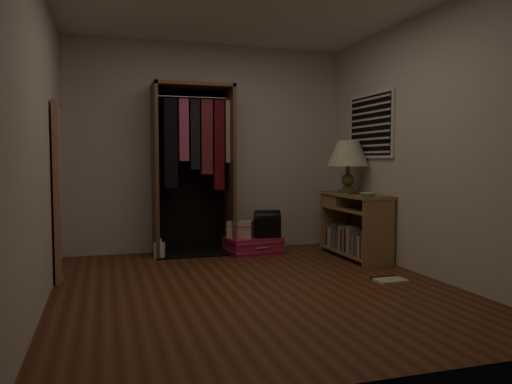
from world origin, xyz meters
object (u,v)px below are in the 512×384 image
(pink_suitcase, at_px, (253,245))
(white_jug, at_px, (159,250))
(floor_mirror, at_px, (60,190))
(table_lamp, at_px, (348,155))
(black_bag, at_px, (267,223))
(train_case, at_px, (240,229))
(console_bookshelf, at_px, (353,224))
(open_wardrobe, at_px, (195,154))

(pink_suitcase, relative_size, white_jug, 3.07)
(floor_mirror, xyz_separation_m, table_lamp, (3.24, 0.20, 0.36))
(pink_suitcase, distance_m, black_bag, 0.32)
(pink_suitcase, distance_m, table_lamp, 1.60)
(black_bag, bearing_deg, table_lamp, -14.55)
(black_bag, bearing_deg, train_case, 178.06)
(pink_suitcase, distance_m, train_case, 0.26)
(floor_mirror, height_order, pink_suitcase, floor_mirror)
(console_bookshelf, relative_size, pink_suitcase, 1.56)
(floor_mirror, distance_m, black_bag, 2.44)
(console_bookshelf, bearing_deg, table_lamp, 88.07)
(table_lamp, bearing_deg, open_wardrobe, 162.16)
(pink_suitcase, xyz_separation_m, black_bag, (0.17, -0.05, 0.27))
(table_lamp, bearing_deg, black_bag, 158.87)
(open_wardrobe, distance_m, train_case, 1.06)
(train_case, distance_m, white_jug, 1.00)
(pink_suitcase, bearing_deg, console_bookshelf, -35.98)
(console_bookshelf, distance_m, open_wardrobe, 2.08)
(black_bag, height_order, table_lamp, table_lamp)
(open_wardrobe, bearing_deg, table_lamp, -17.84)
(console_bookshelf, height_order, floor_mirror, floor_mirror)
(open_wardrobe, distance_m, white_jug, 1.22)
(open_wardrobe, bearing_deg, console_bookshelf, -22.47)
(table_lamp, height_order, white_jug, table_lamp)
(console_bookshelf, height_order, open_wardrobe, open_wardrobe)
(console_bookshelf, relative_size, table_lamp, 1.78)
(floor_mirror, relative_size, white_jug, 7.26)
(black_bag, distance_m, white_jug, 1.34)
(console_bookshelf, height_order, table_lamp, table_lamp)
(console_bookshelf, bearing_deg, train_case, 155.60)
(train_case, distance_m, black_bag, 0.34)
(pink_suitcase, xyz_separation_m, white_jug, (-1.14, -0.02, -0.00))
(open_wardrobe, height_order, table_lamp, open_wardrobe)
(pink_suitcase, relative_size, table_lamp, 1.14)
(pink_suitcase, height_order, train_case, train_case)
(console_bookshelf, xyz_separation_m, white_jug, (-2.22, 0.53, -0.29))
(pink_suitcase, bearing_deg, table_lamp, -28.79)
(train_case, height_order, table_lamp, table_lamp)
(open_wardrobe, relative_size, pink_suitcase, 2.85)
(train_case, bearing_deg, console_bookshelf, 0.47)
(black_bag, bearing_deg, open_wardrobe, 172.39)
(train_case, height_order, black_bag, black_bag)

